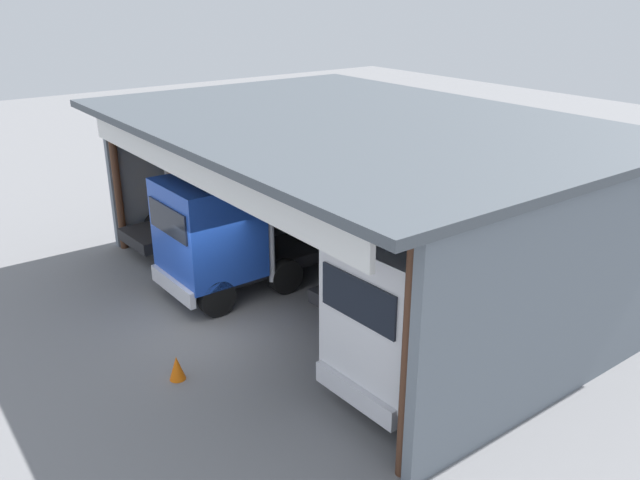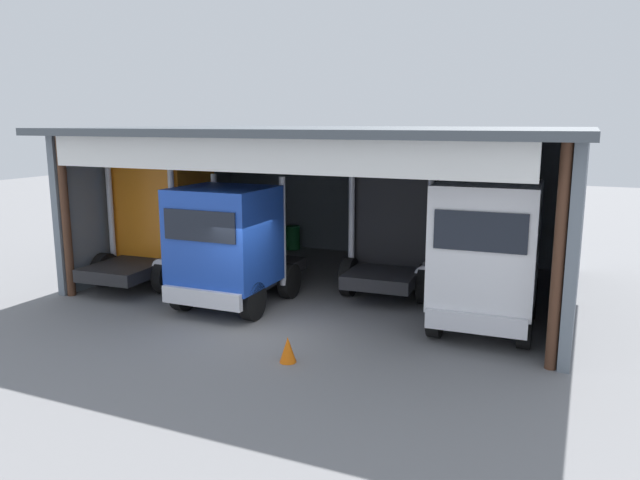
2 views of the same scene
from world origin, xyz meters
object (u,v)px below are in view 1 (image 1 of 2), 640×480
(truck_orange_center_left_bay, at_px, (212,187))
(truck_blue_yard_outside, at_px, (218,235))
(tool_cart, at_px, (524,279))
(truck_white_center_right_bay, at_px, (410,315))
(oil_drum, at_px, (380,208))
(truck_black_left_bay, at_px, (412,239))
(traffic_cone, at_px, (177,368))

(truck_orange_center_left_bay, bearing_deg, truck_blue_yard_outside, -28.96)
(tool_cart, bearing_deg, truck_blue_yard_outside, -127.56)
(truck_white_center_right_bay, height_order, oil_drum, truck_white_center_right_bay)
(truck_white_center_right_bay, relative_size, oil_drum, 5.19)
(truck_black_left_bay, distance_m, tool_cart, 3.55)
(oil_drum, relative_size, traffic_cone, 1.65)
(truck_white_center_right_bay, relative_size, traffic_cone, 8.57)
(truck_orange_center_left_bay, relative_size, oil_drum, 4.88)
(truck_black_left_bay, relative_size, tool_cart, 4.32)
(truck_orange_center_left_bay, xyz_separation_m, truck_black_left_bay, (7.28, 2.01, -0.03))
(truck_blue_yard_outside, distance_m, oil_drum, 7.97)
(tool_cart, bearing_deg, truck_white_center_right_bay, -75.76)
(truck_white_center_right_bay, bearing_deg, tool_cart, -78.07)
(truck_black_left_bay, relative_size, traffic_cone, 7.71)
(truck_black_left_bay, height_order, truck_white_center_right_bay, truck_black_left_bay)
(truck_orange_center_left_bay, bearing_deg, truck_white_center_right_bay, -8.81)
(truck_white_center_right_bay, height_order, tool_cart, truck_white_center_right_bay)
(truck_black_left_bay, relative_size, truck_white_center_right_bay, 0.90)
(truck_black_left_bay, bearing_deg, truck_white_center_right_bay, -48.16)
(truck_orange_center_left_bay, height_order, truck_white_center_right_bay, truck_orange_center_left_bay)
(truck_blue_yard_outside, relative_size, truck_black_left_bay, 1.06)
(truck_black_left_bay, bearing_deg, tool_cart, 58.96)
(truck_blue_yard_outside, xyz_separation_m, truck_white_center_right_bay, (6.63, 0.77, 0.16))
(truck_orange_center_left_bay, relative_size, tool_cart, 4.51)
(truck_white_center_right_bay, bearing_deg, truck_black_left_bay, -47.21)
(truck_blue_yard_outside, relative_size, traffic_cone, 8.21)
(truck_orange_center_left_bay, height_order, oil_drum, truck_orange_center_left_bay)
(truck_white_center_right_bay, bearing_deg, oil_drum, -41.09)
(traffic_cone, bearing_deg, truck_blue_yard_outside, 138.54)
(truck_orange_center_left_bay, bearing_deg, tool_cart, 25.88)
(oil_drum, bearing_deg, traffic_cone, -63.96)
(traffic_cone, bearing_deg, truck_orange_center_left_bay, 146.25)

